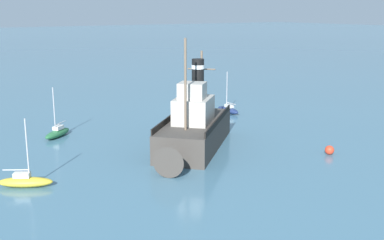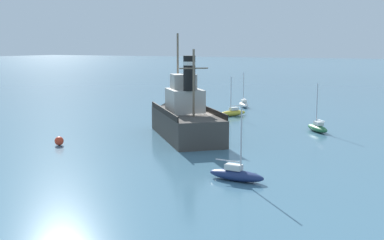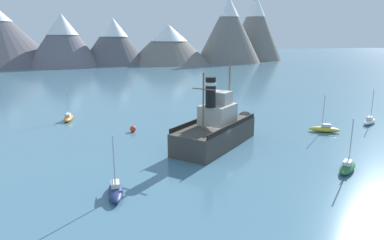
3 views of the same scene
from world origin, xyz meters
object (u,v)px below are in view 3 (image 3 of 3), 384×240
at_px(mooring_buoy, 133,129).
at_px(sailboat_white, 370,121).
at_px(sailboat_yellow, 325,129).
at_px(sailboat_orange, 68,118).
at_px(old_tugboat, 218,129).
at_px(sailboat_navy, 116,191).
at_px(sailboat_green, 347,167).

bearing_deg(mooring_buoy, sailboat_white, -8.35).
relative_size(sailboat_yellow, mooring_buoy, 6.21).
height_order(sailboat_orange, sailboat_yellow, same).
bearing_deg(old_tugboat, sailboat_navy, -139.49).
relative_size(sailboat_green, sailboat_white, 1.00).
height_order(sailboat_yellow, mooring_buoy, sailboat_yellow).
height_order(sailboat_navy, sailboat_orange, same).
bearing_deg(sailboat_green, sailboat_orange, 133.25).
bearing_deg(sailboat_orange, sailboat_navy, -79.00).
xyz_separation_m(sailboat_orange, sailboat_white, (40.85, -13.47, 0.00)).
bearing_deg(sailboat_green, old_tugboat, 128.50).
distance_m(sailboat_orange, sailboat_yellow, 35.60).
bearing_deg(sailboat_white, mooring_buoy, 171.65).
distance_m(sailboat_green, sailboat_white, 20.53).
height_order(sailboat_green, mooring_buoy, sailboat_green).
bearing_deg(sailboat_white, sailboat_orange, 161.75).
bearing_deg(old_tugboat, sailboat_white, 7.46).
xyz_separation_m(old_tugboat, sailboat_white, (23.69, 3.10, -1.40)).
relative_size(sailboat_green, sailboat_orange, 1.00).
distance_m(old_tugboat, sailboat_yellow, 15.04).
distance_m(sailboat_white, mooring_buoy, 32.77).
xyz_separation_m(old_tugboat, sailboat_yellow, (14.93, 1.15, -1.40)).
bearing_deg(sailboat_white, sailboat_navy, -159.52).
xyz_separation_m(old_tugboat, sailboat_orange, (-17.15, 16.57, -1.40)).
bearing_deg(sailboat_white, old_tugboat, -172.54).
bearing_deg(sailboat_orange, sailboat_green, -46.75).
bearing_deg(sailboat_green, sailboat_navy, 178.35).
distance_m(old_tugboat, sailboat_navy, 15.78).
xyz_separation_m(sailboat_orange, mooring_buoy, (8.43, -8.71, -0.03)).
xyz_separation_m(old_tugboat, sailboat_green, (8.59, -10.80, -1.40)).
bearing_deg(sailboat_orange, old_tugboat, -44.01).
bearing_deg(sailboat_yellow, mooring_buoy, 164.16).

